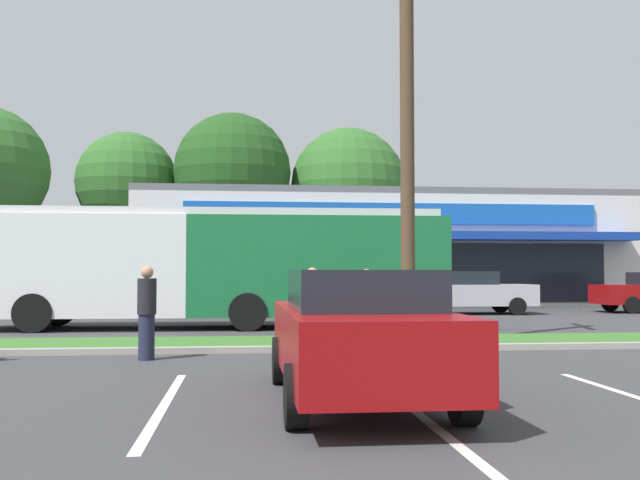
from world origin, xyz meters
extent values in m
cube|color=#386B28|center=(0.00, 14.00, 0.06)|extent=(56.00, 2.20, 0.12)
cube|color=#99968C|center=(0.00, 12.78, 0.06)|extent=(56.00, 0.24, 0.12)
cube|color=silver|center=(-2.04, 7.44, 0.00)|extent=(0.12, 4.80, 0.01)
cube|color=silver|center=(0.75, 5.22, 0.00)|extent=(0.12, 4.80, 0.01)
cube|color=silver|center=(5.45, 36.41, 2.52)|extent=(22.89, 12.62, 5.04)
cube|color=black|center=(5.45, 30.06, 1.51)|extent=(19.22, 0.08, 2.62)
cube|color=#14389E|center=(5.45, 29.40, 3.13)|extent=(21.51, 1.40, 0.35)
cube|color=#1959AD|center=(5.45, 30.02, 4.13)|extent=(18.31, 0.16, 0.91)
cube|color=slate|center=(5.45, 36.41, 5.19)|extent=(22.89, 12.62, 0.30)
cylinder|color=#473323|center=(-8.42, 44.99, 2.42)|extent=(0.44, 0.44, 4.84)
sphere|color=#2D6026|center=(-8.42, 44.99, 7.19)|extent=(6.27, 6.27, 6.27)
cylinder|color=#473323|center=(-1.84, 43.70, 2.53)|extent=(0.44, 0.44, 5.06)
sphere|color=#1E4719|center=(-1.84, 43.70, 7.77)|extent=(7.23, 7.23, 7.23)
cylinder|color=#473323|center=(5.52, 44.49, 2.18)|extent=(0.44, 0.44, 4.36)
sphere|color=#2D6026|center=(5.52, 44.49, 7.11)|extent=(7.32, 7.32, 7.32)
cylinder|color=#4C3826|center=(2.32, 13.85, 5.46)|extent=(0.30, 0.30, 10.92)
cube|color=#196638|center=(0.91, 19.07, 1.70)|extent=(7.06, 2.63, 2.70)
cube|color=silver|center=(-5.48, 19.14, 1.70)|extent=(5.78, 2.62, 2.70)
cube|color=silver|center=(-1.96, 19.10, 3.15)|extent=(12.30, 2.44, 0.20)
cube|color=black|center=(-1.95, 20.40, 2.19)|extent=(11.76, 0.20, 1.19)
cylinder|color=black|center=(-6.45, 17.98, 0.50)|extent=(1.00, 0.31, 1.00)
cylinder|color=black|center=(-6.42, 20.33, 0.50)|extent=(1.00, 0.31, 1.00)
cylinder|color=black|center=(-1.02, 17.92, 0.50)|extent=(1.00, 0.31, 1.00)
cylinder|color=black|center=(-0.99, 20.26, 0.50)|extent=(1.00, 0.31, 1.00)
cylinder|color=black|center=(2.50, 17.87, 0.50)|extent=(1.00, 0.31, 1.00)
cylinder|color=black|center=(2.52, 20.22, 0.50)|extent=(1.00, 0.31, 1.00)
cube|color=black|center=(-1.58, 25.33, 0.67)|extent=(4.22, 1.78, 0.70)
cube|color=black|center=(-1.37, 25.33, 1.29)|extent=(1.90, 1.57, 0.54)
cylinder|color=black|center=(-2.88, 24.48, 0.32)|extent=(0.64, 0.22, 0.64)
cylinder|color=black|center=(-2.88, 26.18, 0.32)|extent=(0.64, 0.22, 0.64)
cylinder|color=black|center=(-0.27, 24.48, 0.32)|extent=(0.64, 0.22, 0.64)
cylinder|color=black|center=(-0.27, 26.18, 0.32)|extent=(0.64, 0.22, 0.64)
cube|color=maroon|center=(0.22, 7.41, 0.71)|extent=(1.77, 4.71, 0.78)
cube|color=black|center=(0.22, 7.17, 1.33)|extent=(1.56, 2.12, 0.45)
cylinder|color=black|center=(-0.62, 8.87, 0.32)|extent=(0.22, 0.64, 0.64)
cylinder|color=black|center=(1.06, 8.87, 0.32)|extent=(0.22, 0.64, 0.64)
cylinder|color=black|center=(-0.62, 5.95, 0.32)|extent=(0.22, 0.64, 0.64)
cylinder|color=black|center=(1.06, 5.95, 0.32)|extent=(0.22, 0.64, 0.64)
cylinder|color=black|center=(13.31, 24.58, 0.32)|extent=(0.64, 0.22, 0.64)
cylinder|color=black|center=(13.31, 26.21, 0.32)|extent=(0.64, 0.22, 0.64)
cube|color=#B7B7BC|center=(7.28, 24.93, 0.71)|extent=(4.46, 1.80, 0.77)
cube|color=black|center=(7.06, 24.93, 1.34)|extent=(2.01, 1.58, 0.49)
cylinder|color=black|center=(8.66, 25.78, 0.32)|extent=(0.64, 0.22, 0.64)
cylinder|color=black|center=(8.66, 24.07, 0.32)|extent=(0.64, 0.22, 0.64)
cylinder|color=black|center=(5.90, 25.78, 0.32)|extent=(0.64, 0.22, 0.64)
cylinder|color=black|center=(5.90, 24.07, 0.32)|extent=(0.64, 0.22, 0.64)
cube|color=#515459|center=(-9.26, 25.23, 0.64)|extent=(4.24, 1.72, 0.64)
cube|color=black|center=(-9.48, 25.23, 1.18)|extent=(1.91, 1.52, 0.44)
cylinder|color=black|center=(-7.95, 26.05, 0.32)|extent=(0.64, 0.22, 0.64)
cylinder|color=black|center=(-7.95, 24.41, 0.32)|extent=(0.64, 0.22, 0.64)
cylinder|color=#1E2338|center=(-2.82, 11.82, 0.40)|extent=(0.28, 0.28, 0.79)
cylinder|color=black|center=(-2.82, 11.82, 1.11)|extent=(0.33, 0.33, 0.63)
sphere|color=tan|center=(-2.82, 11.82, 1.53)|extent=(0.22, 0.22, 0.22)
cylinder|color=#726651|center=(0.96, 11.12, 0.38)|extent=(0.27, 0.27, 0.77)
cylinder|color=#264C99|center=(0.96, 11.12, 1.07)|extent=(0.32, 0.32, 0.61)
sphere|color=tan|center=(0.96, 11.12, 1.48)|extent=(0.21, 0.21, 0.21)
cylinder|color=#47423D|center=(0.14, 12.31, 0.39)|extent=(0.28, 0.28, 0.78)
cylinder|color=red|center=(0.14, 12.31, 1.09)|extent=(0.33, 0.33, 0.62)
sphere|color=tan|center=(0.14, 12.31, 1.51)|extent=(0.22, 0.22, 0.22)
camera|label=1|loc=(-1.14, -1.16, 1.52)|focal=40.72mm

